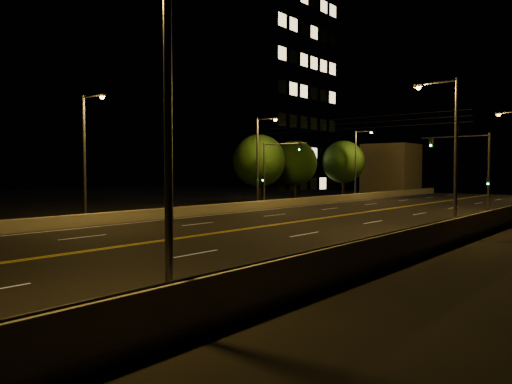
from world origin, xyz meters
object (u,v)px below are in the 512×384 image
Objects in this scene: traffic_signal_left at (272,167)px; tree_1 at (295,163)px; building_tower at (240,87)px; streetlight_4 at (87,150)px; streetlight_6 at (357,160)px; streetlight_1 at (451,146)px; streetlight_5 at (260,156)px; tree_0 at (259,161)px; streetlight_0 at (160,111)px; traffic_signal_right at (475,166)px; tree_2 at (343,162)px.

tree_1 is (-5.27, 11.52, 0.60)m from traffic_signal_left.
streetlight_4 is at bearing -64.10° from building_tower.
streetlight_1 is at bearing -54.28° from streetlight_6.
building_tower is at bearing 135.31° from streetlight_5.
tree_0 reaches higher than tree_1.
streetlight_4 is (-21.43, -9.47, 0.00)m from streetlight_1.
streetlight_6 is 0.27× the size of building_tower.
streetlight_1 is 23.45m from streetlight_5.
streetlight_0 is 1.00× the size of streetlight_5.
streetlight_1 is at bearing -81.69° from traffic_signal_right.
traffic_signal_left is 0.20× the size of building_tower.
streetlight_0 is at bearing -64.96° from tree_2.
tree_2 reaches higher than traffic_signal_right.
streetlight_1 reaches higher than tree_1.
tree_2 is (-3.37, 2.32, -0.19)m from streetlight_6.
streetlight_4 is at bearing 151.83° from streetlight_0.
streetlight_0 is at bearing -54.88° from streetlight_5.
streetlight_5 reaches higher than tree_0.
building_tower is (-17.75, 36.56, 10.95)m from streetlight_4.
traffic_signal_right is at bearing -43.38° from tree_2.
streetlight_6 is (0.00, 20.28, 0.00)m from streetlight_5.
streetlight_6 is at bearing 62.87° from tree_1.
streetlight_4 is 1.17× the size of tree_0.
tree_1 is (-4.20, 31.08, -0.48)m from streetlight_4.
streetlight_1 is 22.75m from traffic_signal_left.
streetlight_6 is 21.03m from building_tower.
streetlight_4 is 31.37m from tree_1.
streetlight_0 and streetlight_4 have the same top height.
streetlight_4 reaches higher than tree_2.
traffic_signal_right is at bearing -25.50° from tree_1.
streetlight_0 and streetlight_6 have the same top height.
traffic_signal_right and traffic_signal_left have the same top height.
building_tower is at bearing 129.20° from streetlight_0.
streetlight_0 reaches higher than traffic_signal_left.
streetlight_1 is 33.53m from tree_1.
streetlight_0 is at bearing -50.80° from building_tower.
streetlight_5 and streetlight_6 have the same top height.
streetlight_4 is at bearing -93.14° from traffic_signal_left.
tree_0 is (-2.98, -16.67, -0.35)m from streetlight_6.
streetlight_0 is at bearing -56.74° from traffic_signal_left.
tree_2 is (-24.80, 53.08, -0.19)m from streetlight_0.
tree_2 reaches higher than tree_1.
streetlight_0 is at bearing -90.00° from streetlight_1.
streetlight_1 reaches higher than traffic_signal_left.
streetlight_5 is at bearing 156.04° from streetlight_1.
building_tower reaches higher than streetlight_5.
streetlight_4 is 1.00× the size of streetlight_6.
streetlight_1 is 1.37× the size of traffic_signal_right.
streetlight_0 reaches higher than tree_1.
streetlight_1 is 27.72m from tree_0.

